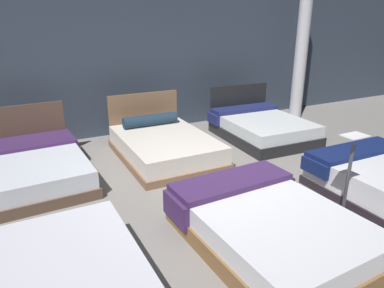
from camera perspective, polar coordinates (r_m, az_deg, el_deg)
The scene contains 8 objects.
ground_plane at distance 4.97m, azimuth 2.81°, elevation -8.45°, with size 18.00×18.00×0.02m, color gray.
showroom_back_wall at distance 7.47m, azimuth -10.32°, elevation 15.00°, with size 18.00×0.06×3.50m, color #333D4C.
bed_1 at distance 3.98m, azimuth 12.30°, elevation -12.93°, with size 1.63×2.13×0.49m.
bed_3 at distance 5.85m, azimuth -24.42°, elevation -3.31°, with size 1.56×2.18×0.97m.
bed_4 at distance 6.23m, azimuth -4.64°, elevation -0.11°, with size 1.52×2.16×0.97m.
bed_5 at distance 7.32m, azimuth 11.24°, elevation 2.71°, with size 1.65×2.03×0.96m.
price_sign at distance 4.53m, azimuth 23.83°, elevation -6.88°, with size 0.28×0.24×1.12m.
support_pillar at distance 8.87m, azimuth 17.50°, elevation 15.15°, with size 0.29×0.29×3.50m, color silver.
Camera 1 is at (-2.22, -3.77, 2.34)m, focal length 32.68 mm.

